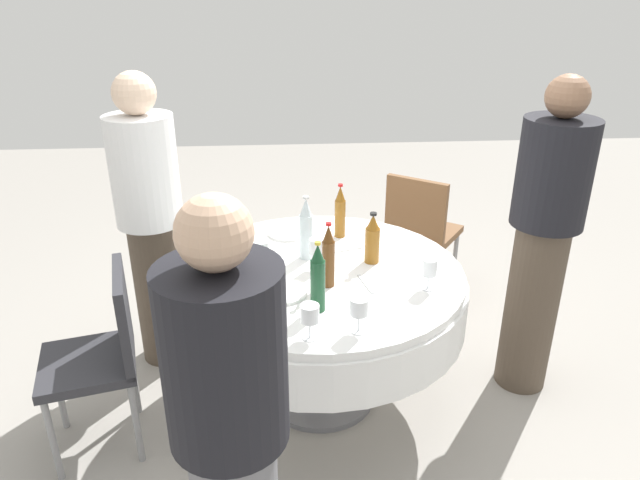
{
  "coord_description": "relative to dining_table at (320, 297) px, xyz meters",
  "views": [
    {
      "loc": [
        2.43,
        -0.17,
        2.0
      ],
      "look_at": [
        0.0,
        0.0,
        0.89
      ],
      "focal_mm": 32.75,
      "sensor_mm": 36.0,
      "label": 1
    }
  ],
  "objects": [
    {
      "name": "bottle_amber_front",
      "position": [
        -0.38,
        0.13,
        0.28
      ],
      "size": [
        0.06,
        0.06,
        0.29
      ],
      "color": "#8C5619",
      "rests_on": "dining_table"
    },
    {
      "name": "bottle_dark_green_south",
      "position": [
        0.36,
        -0.03,
        0.29
      ],
      "size": [
        0.06,
        0.06,
        0.31
      ],
      "color": "#194728",
      "rests_on": "dining_table"
    },
    {
      "name": "person_west",
      "position": [
        -0.05,
        1.09,
        0.25
      ],
      "size": [
        0.34,
        0.34,
        1.62
      ],
      "rotation": [
        0.0,
        0.0,
        0.05
      ],
      "color": "#4C3F33",
      "rests_on": "ground_plane"
    },
    {
      "name": "bottle_green_rear",
      "position": [
        0.2,
        -0.36,
        0.29
      ],
      "size": [
        0.07,
        0.07,
        0.3
      ],
      "color": "#2D6B38",
      "rests_on": "dining_table"
    },
    {
      "name": "spoon_near",
      "position": [
        -0.2,
        0.14,
        0.15
      ],
      "size": [
        0.07,
        0.18,
        0.0
      ],
      "primitive_type": "cube",
      "rotation": [
        0.0,
        0.0,
        1.87
      ],
      "color": "silver",
      "rests_on": "dining_table"
    },
    {
      "name": "plate_right",
      "position": [
        -0.42,
        -0.14,
        0.16
      ],
      "size": [
        0.2,
        0.2,
        0.02
      ],
      "color": "white",
      "rests_on": "dining_table"
    },
    {
      "name": "wine_glass_left",
      "position": [
        0.53,
        0.11,
        0.25
      ],
      "size": [
        0.07,
        0.07,
        0.15
      ],
      "color": "white",
      "rests_on": "dining_table"
    },
    {
      "name": "plate_far",
      "position": [
        0.22,
        -0.18,
        0.16
      ],
      "size": [
        0.21,
        0.21,
        0.02
      ],
      "color": "white",
      "rests_on": "dining_table"
    },
    {
      "name": "bottle_brown_near",
      "position": [
        0.15,
        0.03,
        0.29
      ],
      "size": [
        0.06,
        0.06,
        0.3
      ],
      "color": "#593314",
      "rests_on": "dining_table"
    },
    {
      "name": "spoon_front",
      "position": [
        0.16,
        0.19,
        0.15
      ],
      "size": [
        0.18,
        0.06,
        0.0
      ],
      "primitive_type": "cube",
      "rotation": [
        0.0,
        0.0,
        3.36
      ],
      "color": "silver",
      "rests_on": "dining_table"
    },
    {
      "name": "wine_glass_south",
      "position": [
        0.22,
        0.46,
        0.25
      ],
      "size": [
        0.07,
        0.07,
        0.14
      ],
      "color": "white",
      "rests_on": "dining_table"
    },
    {
      "name": "spoon_west",
      "position": [
        -0.22,
        -0.42,
        0.15
      ],
      "size": [
        0.16,
        0.11,
        0.0
      ],
      "primitive_type": "cube",
      "rotation": [
        0.0,
        0.0,
        3.73
      ],
      "color": "silver",
      "rests_on": "dining_table"
    },
    {
      "name": "ground_plane",
      "position": [
        0.0,
        0.0,
        -0.59
      ],
      "size": [
        10.0,
        10.0,
        0.0
      ],
      "primitive_type": "plane",
      "color": "gray"
    },
    {
      "name": "person_north",
      "position": [
        1.13,
        -0.34,
        0.21
      ],
      "size": [
        0.34,
        0.34,
        1.54
      ],
      "rotation": [
        0.0,
        0.0,
        4.42
      ],
      "color": "slate",
      "rests_on": "ground_plane"
    },
    {
      "name": "bottle_clear_west",
      "position": [
        -0.14,
        -0.06,
        0.3
      ],
      "size": [
        0.07,
        0.07,
        0.32
      ],
      "color": "silver",
      "rests_on": "dining_table"
    },
    {
      "name": "dining_table",
      "position": [
        0.0,
        0.0,
        0.0
      ],
      "size": [
        1.38,
        1.38,
        0.74
      ],
      "color": "white",
      "rests_on": "ground_plane"
    },
    {
      "name": "chair_rear",
      "position": [
        -0.99,
        0.72,
        -0.07
      ],
      "size": [
        0.56,
        0.56,
        0.87
      ],
      "rotation": [
        0.0,
        0.0,
        0.94
      ],
      "color": "brown",
      "rests_on": "ground_plane"
    },
    {
      "name": "wine_glass_near",
      "position": [
        -0.02,
        -0.02,
        0.26
      ],
      "size": [
        0.07,
        0.07,
        0.15
      ],
      "color": "white",
      "rests_on": "dining_table"
    },
    {
      "name": "wine_glass_right",
      "position": [
        -0.02,
        -0.27,
        0.25
      ],
      "size": [
        0.07,
        0.07,
        0.15
      ],
      "color": "white",
      "rests_on": "dining_table"
    },
    {
      "name": "person_front",
      "position": [
        -0.43,
        -0.86,
        0.25
      ],
      "size": [
        0.34,
        0.34,
        1.6
      ],
      "rotation": [
        0.0,
        0.0,
        2.67
      ],
      "color": "#4C3F33",
      "rests_on": "ground_plane"
    },
    {
      "name": "wine_glass_rear",
      "position": [
        0.56,
        -0.08,
        0.25
      ],
      "size": [
        0.07,
        0.07,
        0.14
      ],
      "color": "white",
      "rests_on": "dining_table"
    },
    {
      "name": "chair_left",
      "position": [
        0.24,
        -0.96,
        -0.07
      ],
      "size": [
        0.49,
        0.49,
        0.87
      ],
      "rotation": [
        0.0,
        0.0,
        3.39
      ],
      "color": "#2D2D33",
      "rests_on": "ground_plane"
    },
    {
      "name": "bottle_amber_north",
      "position": [
        -0.07,
        0.25,
        0.27
      ],
      "size": [
        0.07,
        0.07,
        0.25
      ],
      "color": "#8C5619",
      "rests_on": "dining_table"
    }
  ]
}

